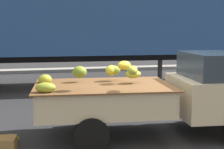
{
  "coord_description": "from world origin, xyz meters",
  "views": [
    {
      "loc": [
        -2.21,
        -6.37,
        2.22
      ],
      "look_at": [
        -0.76,
        0.23,
        1.25
      ],
      "focal_mm": 53.02,
      "sensor_mm": 36.0,
      "label": 1
    }
  ],
  "objects_px": {
    "pickup_truck": "(193,92)",
    "fallen_banana_bunch_near_tailgate": "(10,139)",
    "produce_crate": "(1,146)",
    "semi_trailer": "(74,18)"
  },
  "relations": [
    {
      "from": "semi_trailer",
      "to": "produce_crate",
      "type": "xyz_separation_m",
      "value": [
        -1.99,
        -6.47,
        -2.39
      ]
    },
    {
      "from": "semi_trailer",
      "to": "produce_crate",
      "type": "bearing_deg",
      "value": -105.37
    },
    {
      "from": "fallen_banana_bunch_near_tailgate",
      "to": "produce_crate",
      "type": "xyz_separation_m",
      "value": [
        -0.11,
        -0.51,
        0.05
      ]
    },
    {
      "from": "fallen_banana_bunch_near_tailgate",
      "to": "produce_crate",
      "type": "distance_m",
      "value": 0.52
    },
    {
      "from": "semi_trailer",
      "to": "fallen_banana_bunch_near_tailgate",
      "type": "bearing_deg",
      "value": -105.73
    },
    {
      "from": "pickup_truck",
      "to": "produce_crate",
      "type": "relative_size",
      "value": 9.45
    },
    {
      "from": "produce_crate",
      "to": "fallen_banana_bunch_near_tailgate",
      "type": "bearing_deg",
      "value": 77.33
    },
    {
      "from": "pickup_truck",
      "to": "produce_crate",
      "type": "distance_m",
      "value": 3.92
    },
    {
      "from": "pickup_truck",
      "to": "produce_crate",
      "type": "bearing_deg",
      "value": -170.19
    },
    {
      "from": "pickup_truck",
      "to": "fallen_banana_bunch_near_tailgate",
      "type": "distance_m",
      "value": 3.81
    }
  ]
}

